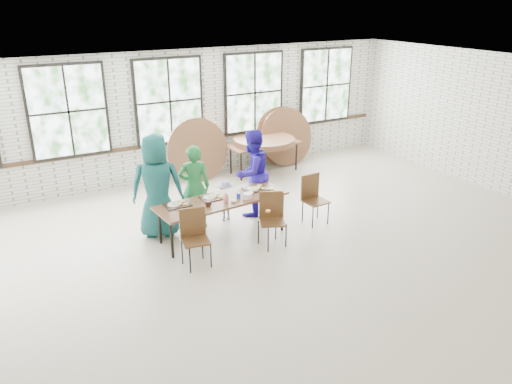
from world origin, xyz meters
TOP-DOWN VIEW (x-y plane):
  - room at (0.00, 4.44)m, footprint 12.00×12.00m
  - dining_table at (-0.31, 1.08)m, footprint 2.46×1.02m
  - chair_near_left at (-1.13, 0.43)m, footprint 0.49×0.47m
  - chair_near_right at (0.33, 0.44)m, footprint 0.55×0.54m
  - chair_spare at (1.49, 0.84)m, footprint 0.44×0.43m
  - adult_teal at (-1.28, 1.73)m, footprint 1.09×0.90m
  - adult_green at (-0.57, 1.73)m, footprint 0.68×0.56m
  - toddler at (0.06, 1.73)m, footprint 0.56×0.37m
  - adult_blue at (0.65, 1.73)m, footprint 1.01×0.90m
  - storage_table at (2.14, 3.83)m, footprint 1.82×0.80m
  - tabletop_clutter at (-0.24, 1.06)m, footprint 1.99×0.61m
  - round_tops_stacked at (2.14, 3.83)m, footprint 1.50×1.50m
  - round_tops_leaning at (2.11, 4.12)m, footprint 3.96×0.46m

SIDE VIEW (x-z plane):
  - toddler at x=0.06m, z-range 0.00..0.81m
  - chair_near_left at x=-1.13m, z-range 0.08..1.03m
  - chair_near_right at x=0.33m, z-range 0.08..1.03m
  - chair_spare at x=1.49m, z-range 0.08..1.03m
  - storage_table at x=2.14m, z-range 0.32..1.06m
  - dining_table at x=-0.31m, z-range 0.32..1.06m
  - round_tops_leaning at x=2.11m, z-range -0.01..1.48m
  - tabletop_clutter at x=-0.24m, z-range 0.71..0.82m
  - adult_green at x=-0.57m, z-range 0.00..1.61m
  - round_tops_stacked at x=2.14m, z-range 0.74..0.87m
  - adult_blue at x=0.65m, z-range 0.00..1.73m
  - adult_teal at x=-1.28m, z-range 0.00..1.91m
  - room at x=0.00m, z-range -4.17..7.83m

